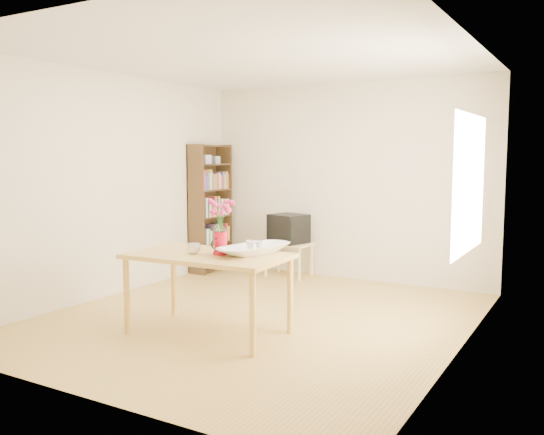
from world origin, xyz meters
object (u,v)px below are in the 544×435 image
Objects in this scene: mug at (194,248)px; television at (289,228)px; table at (208,262)px; bowl at (254,228)px; pitcher at (221,244)px.

television is (-0.46, 2.71, -0.14)m from mug.
mug is at bearing -155.88° from table.
bowl is 0.95× the size of television.
television is at bearing -92.31° from mug.
bowl is (0.25, 0.17, 0.15)m from pitcher.
table is at bearing -61.71° from television.
television reaches higher than mug.
table is 0.53m from bowl.
pitcher reaches higher than television.
television is (-0.70, 2.62, -0.19)m from pitcher.
bowl is at bearing -164.15° from mug.
pitcher is 0.40× the size of television.
mug is 0.59m from bowl.
pitcher is 2.71m from television.
mug is (-0.12, -0.06, 0.13)m from table.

